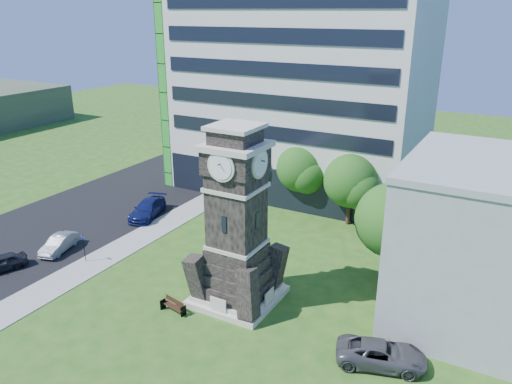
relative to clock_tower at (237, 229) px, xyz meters
The scene contains 15 objects.
ground 6.39m from the clock_tower, 146.32° to the right, with size 160.00×160.00×0.00m, color #265217.
sidewalk 13.88m from the clock_tower, 166.50° to the left, with size 3.00×70.00×0.06m, color gray.
street 21.86m from the clock_tower, behind, with size 14.00×80.00×0.02m, color black.
clock_tower is the anchor object (origin of this frame).
office_tall 26.21m from the clock_tower, 104.57° to the left, with size 26.20×15.11×28.60m.
car_street_south 19.21m from the clock_tower, 163.25° to the right, with size 1.50×3.72×1.27m, color black.
car_street_mid 17.30m from the clock_tower, behind, with size 1.38×3.96×1.31m, color #919397.
car_street_north 17.87m from the clock_tower, 151.17° to the left, with size 2.18×5.35×1.55m, color #11184C.
car_east_lot 11.66m from the clock_tower, 10.49° to the right, with size 2.32×5.03×1.40m, color #4D4C51.
park_bench 6.56m from the clock_tower, 130.05° to the right, with size 1.79×0.48×0.92m.
street_sign 13.91m from the clock_tower, behind, with size 0.55×0.06×2.30m.
tree_nw 19.78m from the clock_tower, 118.24° to the left, with size 6.01×5.46×8.40m.
tree_nc 17.40m from the clock_tower, 100.13° to the left, with size 5.13×4.67×6.65m.
tree_ne 16.22m from the clock_tower, 81.40° to the left, with size 5.38×4.89×6.69m.
tree_east 11.06m from the clock_tower, 39.62° to the left, with size 5.83×5.30×7.67m.
Camera 1 is at (18.60, -23.50, 18.78)m, focal length 35.00 mm.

